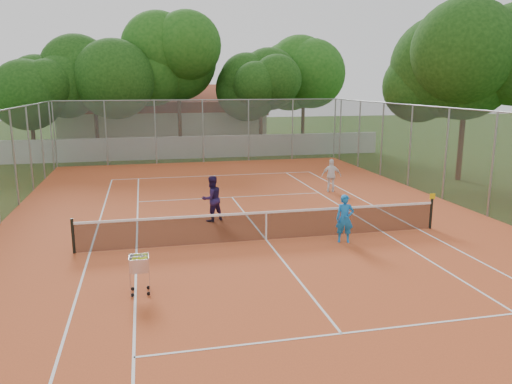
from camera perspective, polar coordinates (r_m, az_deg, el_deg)
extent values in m
plane|color=#203C10|center=(16.33, 1.16, -5.56)|extent=(120.00, 120.00, 0.00)
cube|color=#C05025|center=(16.32, 1.16, -5.52)|extent=(18.00, 34.00, 0.02)
cube|color=white|center=(16.32, 1.17, -5.48)|extent=(10.98, 23.78, 0.01)
cube|color=black|center=(16.18, 1.17, -3.84)|extent=(11.88, 0.10, 0.98)
cube|color=slate|center=(15.83, 1.20, 1.35)|extent=(18.00, 34.00, 4.00)
cube|color=silver|center=(34.55, -6.43, 5.13)|extent=(26.00, 0.30, 1.50)
cube|color=beige|center=(44.21, -10.55, 8.43)|extent=(16.40, 9.00, 4.40)
cube|color=#12360D|center=(37.27, -7.12, 12.18)|extent=(29.00, 19.00, 10.00)
imported|color=blue|center=(16.15, 10.11, -3.02)|extent=(0.65, 0.52, 1.55)
imported|color=#221643|center=(18.41, -5.08, -0.76)|extent=(1.01, 0.92, 1.69)
imported|color=white|center=(23.61, 8.62, 1.87)|extent=(0.98, 0.64, 1.55)
cube|color=silver|center=(12.47, -13.16, -9.04)|extent=(0.65, 0.65, 1.03)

